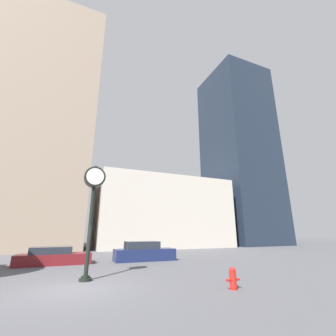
# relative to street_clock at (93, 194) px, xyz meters

# --- Properties ---
(ground_plane) EXTENTS (200.00, 200.00, 0.00)m
(ground_plane) POSITION_rel_street_clock_xyz_m (-0.49, -1.51, -3.98)
(ground_plane) COLOR #515156
(building_tall_tower) EXTENTS (13.07, 12.00, 34.58)m
(building_tall_tower) POSITION_rel_street_clock_xyz_m (-5.74, 22.49, 13.31)
(building_tall_tower) COLOR gray
(building_tall_tower) RESTS_ON ground_plane
(building_storefront_row) EXTENTS (20.00, 12.00, 10.22)m
(building_storefront_row) POSITION_rel_street_clock_xyz_m (12.31, 22.49, 1.13)
(building_storefront_row) COLOR beige
(building_storefront_row) RESTS_ON ground_plane
(building_glass_modern) EXTENTS (10.93, 12.00, 35.61)m
(building_glass_modern) POSITION_rel_street_clock_xyz_m (29.42, 22.49, 13.83)
(building_glass_modern) COLOR #1E2838
(building_glass_modern) RESTS_ON ground_plane
(street_clock) EXTENTS (1.04, 0.57, 5.49)m
(street_clock) POSITION_rel_street_clock_xyz_m (0.00, 0.00, 0.00)
(street_clock) COLOR black
(street_clock) RESTS_ON ground_plane
(car_maroon) EXTENTS (4.82, 2.02, 1.17)m
(car_maroon) POSITION_rel_street_clock_xyz_m (-1.71, 6.68, -3.48)
(car_maroon) COLOR maroon
(car_maroon) RESTS_ON ground_plane
(car_navy) EXTENTS (4.74, 1.80, 1.45)m
(car_navy) POSITION_rel_street_clock_xyz_m (4.73, 6.32, -3.36)
(car_navy) COLOR #19234C
(car_navy) RESTS_ON ground_plane
(fire_hydrant_near) EXTENTS (0.62, 0.27, 0.81)m
(fire_hydrant_near) POSITION_rel_street_clock_xyz_m (5.16, -3.97, -3.56)
(fire_hydrant_near) COLOR red
(fire_hydrant_near) RESTS_ON ground_plane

